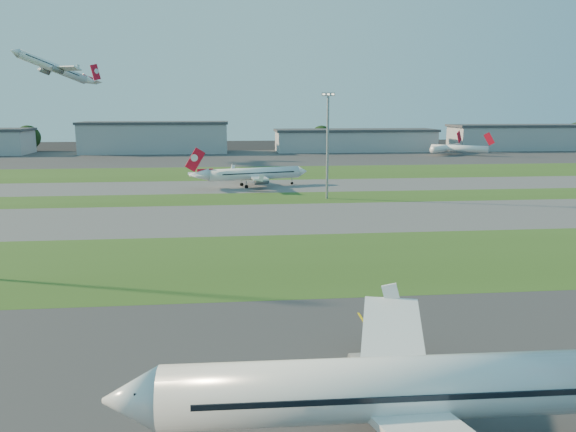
{
  "coord_description": "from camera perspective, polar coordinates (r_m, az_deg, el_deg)",
  "views": [
    {
      "loc": [
        -8.86,
        -27.81,
        22.56
      ],
      "look_at": [
        -0.62,
        51.21,
        7.0
      ],
      "focal_mm": 35.0,
      "sensor_mm": 36.0,
      "label": 1
    }
  ],
  "objects": [
    {
      "name": "grass_strip_a",
      "position": [
        83.4,
        0.37,
        -4.61
      ],
      "size": [
        300.0,
        34.0,
        0.01
      ],
      "primitive_type": "cube",
      "color": "#304F1A",
      "rests_on": "ground"
    },
    {
      "name": "taxiway_a",
      "position": [
        115.38,
        -1.43,
        -0.19
      ],
      "size": [
        300.0,
        32.0,
        0.01
      ],
      "primitive_type": "cube",
      "color": "#515154",
      "rests_on": "ground"
    },
    {
      "name": "grass_strip_b",
      "position": [
        139.92,
        -2.24,
        1.8
      ],
      "size": [
        300.0,
        18.0,
        0.01
      ],
      "primitive_type": "cube",
      "color": "#304F1A",
      "rests_on": "ground"
    },
    {
      "name": "taxiway_b",
      "position": [
        161.63,
        -2.75,
        3.05
      ],
      "size": [
        300.0,
        26.0,
        0.01
      ],
      "primitive_type": "cube",
      "color": "#515154",
      "rests_on": "ground"
    },
    {
      "name": "grass_strip_c",
      "position": [
        194.32,
        -3.31,
        4.4
      ],
      "size": [
        300.0,
        40.0,
        0.01
      ],
      "primitive_type": "cube",
      "color": "#304F1A",
      "rests_on": "ground"
    },
    {
      "name": "apron_far",
      "position": [
        253.96,
        -3.95,
        5.96
      ],
      "size": [
        400.0,
        80.0,
        0.01
      ],
      "primitive_type": "cube",
      "color": "#333335",
      "rests_on": "ground"
    },
    {
      "name": "airliner_parked",
      "position": [
        39.2,
        13.0,
        -16.79
      ],
      "size": [
        40.36,
        34.24,
        12.59
      ],
      "rotation": [
        0.0,
        0.0,
        -0.02
      ],
      "color": "white",
      "rests_on": "ground"
    },
    {
      "name": "airliner_taxiing",
      "position": [
        160.24,
        -3.55,
        4.28
      ],
      "size": [
        32.39,
        27.2,
        10.34
      ],
      "rotation": [
        0.0,
        0.0,
        3.41
      ],
      "color": "white",
      "rests_on": "ground"
    },
    {
      "name": "airliner_departing",
      "position": [
        256.41,
        -22.67,
        13.74
      ],
      "size": [
        27.54,
        26.17,
        11.24
      ],
      "rotation": [
        0.0,
        0.0,
        0.76
      ],
      "color": "white"
    },
    {
      "name": "mini_jet_near",
      "position": [
        277.25,
        15.79,
        6.68
      ],
      "size": [
        22.53,
        20.29,
        9.48
      ],
      "rotation": [
        0.0,
        0.0,
        0.73
      ],
      "color": "white",
      "rests_on": "ground"
    },
    {
      "name": "mini_jet_far",
      "position": [
        275.57,
        17.05,
        6.59
      ],
      "size": [
        24.72,
        17.37,
        9.48
      ],
      "rotation": [
        0.0,
        0.0,
        -0.59
      ],
      "color": "white",
      "rests_on": "ground"
    },
    {
      "name": "light_mast_centre",
      "position": [
        138.1,
        4.04,
        7.84
      ],
      "size": [
        3.2,
        0.7,
        25.8
      ],
      "color": "gray",
      "rests_on": "ground"
    },
    {
      "name": "hangar_west",
      "position": [
        285.5,
        -13.34,
        7.79
      ],
      "size": [
        71.4,
        23.0,
        15.2
      ],
      "color": "gray",
      "rests_on": "ground"
    },
    {
      "name": "hangar_east",
      "position": [
        290.42,
        6.82,
        7.66
      ],
      "size": [
        81.6,
        23.0,
        11.2
      ],
      "color": "gray",
      "rests_on": "ground"
    },
    {
      "name": "hangar_far_east",
      "position": [
        327.24,
        24.32,
        7.32
      ],
      "size": [
        96.9,
        23.0,
        13.2
      ],
      "color": "gray",
      "rests_on": "ground"
    },
    {
      "name": "tree_west",
      "position": [
        314.89,
        -24.89,
        7.26
      ],
      "size": [
        12.1,
        12.1,
        13.2
      ],
      "color": "black",
      "rests_on": "ground"
    },
    {
      "name": "tree_mid_west",
      "position": [
        294.49,
        -8.18,
        7.71
      ],
      "size": [
        9.9,
        9.9,
        10.8
      ],
      "color": "black",
      "rests_on": "ground"
    },
    {
      "name": "tree_mid_east",
      "position": [
        301.21,
        3.43,
        8.07
      ],
      "size": [
        11.55,
        11.55,
        12.6
      ],
      "color": "black",
      "rests_on": "ground"
    },
    {
      "name": "tree_east",
      "position": [
        320.19,
        16.97,
        7.67
      ],
      "size": [
        10.45,
        10.45,
        11.4
      ],
      "color": "black",
      "rests_on": "ground"
    },
    {
      "name": "tree_far_east",
      "position": [
        356.51,
        27.24,
        7.44
      ],
      "size": [
        12.65,
        12.65,
        13.8
      ],
      "color": "black",
      "rests_on": "ground"
    }
  ]
}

